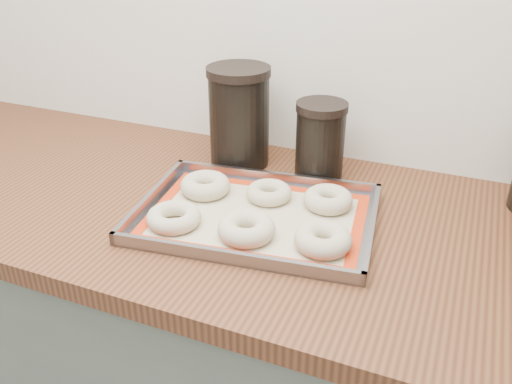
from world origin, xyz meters
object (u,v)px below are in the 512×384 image
at_px(bagel_front_mid, 246,228).
at_px(canister_mid, 320,140).
at_px(bagel_front_right, 323,239).
at_px(bagel_back_left, 205,185).
at_px(bagel_back_right, 328,199).
at_px(baking_tray, 256,216).
at_px(bagel_front_left, 174,217).
at_px(bagel_back_mid, 269,193).
at_px(canister_left, 239,116).

distance_m(bagel_front_mid, canister_mid, 0.32).
distance_m(bagel_front_mid, bagel_front_right, 0.14).
relative_size(bagel_back_left, bagel_back_right, 1.06).
bearing_deg(bagel_front_right, bagel_back_left, 159.77).
relative_size(bagel_front_mid, canister_mid, 0.61).
relative_size(baking_tray, bagel_back_right, 4.99).
bearing_deg(bagel_back_left, bagel_front_mid, -39.89).
bearing_deg(baking_tray, bagel_front_left, -146.75).
distance_m(bagel_front_mid, bagel_back_mid, 0.15).
height_order(bagel_back_mid, canister_left, canister_left).
height_order(baking_tray, bagel_back_right, bagel_back_right).
height_order(baking_tray, canister_left, canister_left).
xyz_separation_m(baking_tray, bagel_back_left, (-0.14, 0.05, 0.02)).
relative_size(baking_tray, bagel_back_mid, 5.30).
height_order(bagel_front_mid, canister_left, canister_left).
bearing_deg(bagel_back_right, bagel_front_mid, -122.83).
relative_size(bagel_back_right, canister_mid, 0.57).
relative_size(bagel_front_mid, bagel_back_right, 1.07).
bearing_deg(bagel_front_right, canister_mid, 108.24).
distance_m(bagel_front_right, bagel_back_mid, 0.21).
xyz_separation_m(baking_tray, bagel_front_right, (0.15, -0.06, 0.02)).
bearing_deg(canister_mid, bagel_back_right, -65.96).
height_order(bagel_front_left, bagel_back_right, bagel_back_right).
bearing_deg(bagel_front_right, bagel_front_mid, -172.71).
bearing_deg(bagel_front_mid, baking_tray, 99.06).
height_order(bagel_front_mid, canister_mid, canister_mid).
height_order(canister_left, canister_mid, canister_left).
xyz_separation_m(canister_left, canister_mid, (0.20, 0.00, -0.03)).
xyz_separation_m(bagel_back_left, canister_mid, (0.20, 0.18, 0.06)).
bearing_deg(canister_left, canister_mid, 0.55).
relative_size(bagel_back_left, bagel_back_mid, 1.13).
xyz_separation_m(bagel_back_right, canister_mid, (-0.06, 0.14, 0.07)).
relative_size(bagel_front_mid, canister_left, 0.46).
bearing_deg(bagel_back_mid, canister_mid, 68.57).
relative_size(bagel_front_right, bagel_back_right, 1.04).
bearing_deg(canister_left, bagel_back_left, -90.00).
xyz_separation_m(bagel_front_left, bagel_front_right, (0.29, 0.03, 0.00)).
relative_size(bagel_front_left, bagel_back_right, 1.05).
relative_size(bagel_back_mid, bagel_back_right, 0.94).
height_order(bagel_front_left, bagel_back_mid, bagel_front_left).
distance_m(baking_tray, canister_left, 0.29).
height_order(bagel_front_left, bagel_front_mid, bagel_front_mid).
bearing_deg(bagel_back_right, canister_left, 151.93).
height_order(bagel_back_right, canister_left, canister_left).
bearing_deg(bagel_front_mid, canister_mid, 81.50).
relative_size(bagel_front_right, canister_mid, 0.59).
xyz_separation_m(bagel_front_left, canister_left, (-0.00, 0.32, 0.10)).
bearing_deg(canister_mid, bagel_front_mid, -98.50).
xyz_separation_m(baking_tray, bagel_back_right, (0.12, 0.09, 0.02)).
xyz_separation_m(baking_tray, bagel_front_mid, (0.01, -0.08, 0.02)).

